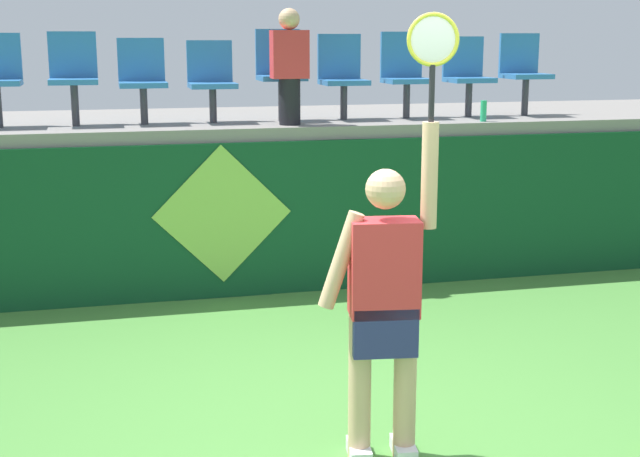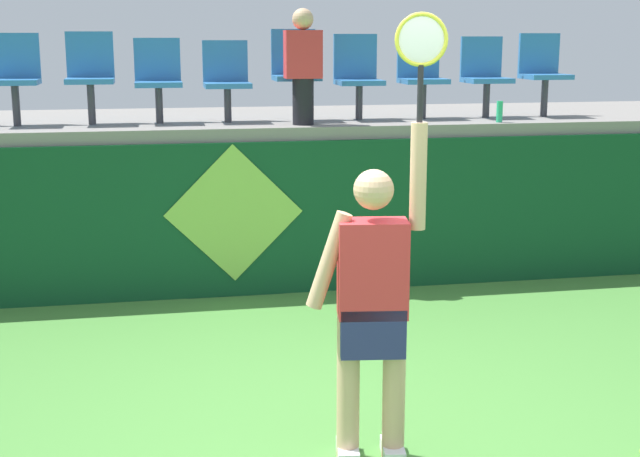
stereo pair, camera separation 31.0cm
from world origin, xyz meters
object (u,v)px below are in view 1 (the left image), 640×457
Objects in this scene: stadium_chair_4 at (211,78)px; stadium_chair_8 at (467,72)px; stadium_chair_2 at (73,73)px; water_bottle at (483,111)px; stadium_chair_3 at (142,77)px; stadium_chair_5 at (280,69)px; stadium_chair_7 at (405,71)px; tennis_player at (385,299)px; spectator_0 at (289,64)px; stadium_chair_9 at (523,69)px; stadium_chair_6 at (342,73)px.

stadium_chair_4 is 2.64m from stadium_chair_8.
stadium_chair_2 is at bearing 179.91° from stadium_chair_4.
stadium_chair_3 reaches higher than water_bottle.
stadium_chair_7 is at bearing 0.12° from stadium_chair_5.
water_bottle is 3.93m from stadium_chair_2.
stadium_chair_3 is (0.63, -0.00, -0.04)m from stadium_chair_2.
stadium_chair_2 is at bearing 179.85° from stadium_chair_3.
water_bottle is 0.26× the size of stadium_chair_3.
stadium_chair_7 is (1.97, 0.01, 0.04)m from stadium_chair_4.
stadium_chair_4 is at bearing -179.71° from stadium_chair_5.
stadium_chair_8 is (2.21, 4.15, 1.06)m from tennis_player.
spectator_0 reaches higher than stadium_chair_8.
stadium_chair_8 is at bearing -0.02° from stadium_chair_2.
stadium_chair_5 is at bearing 179.93° from stadium_chair_8.
stadium_chair_4 is (-0.43, 4.15, 1.04)m from tennis_player.
stadium_chair_4 reaches higher than water_bottle.
stadium_chair_9 reaches higher than stadium_chair_3.
stadium_chair_8 reaches higher than stadium_chair_3.
stadium_chair_3 is 0.65m from stadium_chair_4.
stadium_chair_6 is 1.34m from stadium_chair_8.
stadium_chair_7 is at bearing 0.12° from stadium_chair_3.
stadium_chair_7 is at bearing 0.07° from stadium_chair_2.
stadium_chair_8 is (0.68, -0.01, -0.02)m from stadium_chair_7.
spectator_0 is (-1.97, -0.45, 0.11)m from stadium_chair_8.
tennis_player is 2.90× the size of stadium_chair_2.
tennis_player is 4.56m from stadium_chair_7.
stadium_chair_3 is at bearing -179.99° from stadium_chair_8.
stadium_chair_5 is 0.63m from stadium_chair_6.
stadium_chair_7 is 1.31m from stadium_chair_9.
stadium_chair_2 reaches higher than stadium_chair_6.
stadium_chair_6 is (0.88, 4.16, 1.07)m from tennis_player.
stadium_chair_7 is (-0.62, 0.59, 0.37)m from water_bottle.
stadium_chair_7 is 1.02× the size of stadium_chair_9.
stadium_chair_2 is 0.63m from stadium_chair_3.
stadium_chair_9 is (3.93, -0.00, 0.04)m from stadium_chair_3.
stadium_chair_2 is at bearing 179.98° from stadium_chair_9.
tennis_player reaches higher than stadium_chair_8.
water_bottle is 0.24× the size of stadium_chair_2.
stadium_chair_8 is 0.76× the size of spectator_0.
stadium_chair_4 is (0.65, -0.00, -0.02)m from stadium_chair_3.
stadium_chair_2 is at bearing -179.96° from stadium_chair_5.
stadium_chair_4 is 0.90× the size of stadium_chair_7.
stadium_chair_3 is 3.30m from stadium_chair_8.
spectator_0 is at bearing 176.07° from water_bottle.
stadium_chair_7 reaches higher than water_bottle.
stadium_chair_3 is 1.33m from stadium_chair_5.
stadium_chair_3 is at bearing 179.96° from stadium_chair_4.
stadium_chair_6 is at bearing 155.36° from water_bottle.
stadium_chair_9 is 0.79× the size of spectator_0.
stadium_chair_5 is at bearing 0.04° from stadium_chair_2.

